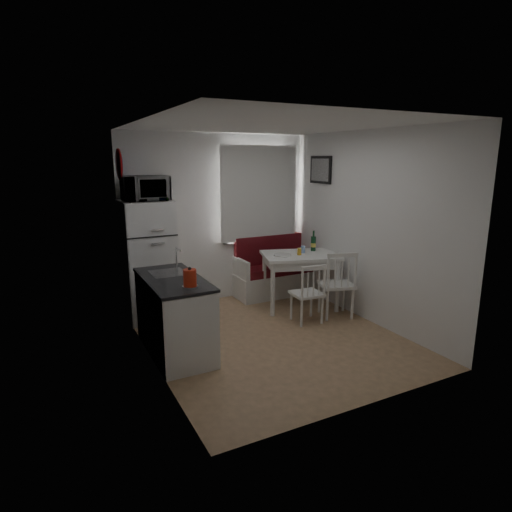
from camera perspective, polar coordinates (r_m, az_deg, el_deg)
The scene contains 22 objects.
floor at distance 5.55m, azimuth 2.00°, elevation -10.73°, with size 3.00×3.50×0.02m, color #93724E.
ceiling at distance 5.10m, azimuth 2.24°, elevation 17.11°, with size 3.00×3.50×0.02m, color white.
wall_back at distance 6.73m, azimuth -5.22°, elevation 4.96°, with size 3.00×0.02×2.60m, color white.
wall_front at distance 3.78m, azimuth 15.20°, elevation -1.75°, with size 3.00×0.02×2.60m, color white.
wall_left at distance 4.64m, azimuth -14.28°, elevation 0.98°, with size 0.02×3.50×2.60m, color white.
wall_right at distance 6.04m, azimuth 14.65°, elevation 3.67°, with size 0.02×3.50×2.60m, color white.
window at distance 6.96m, azimuth 0.22°, elevation 7.96°, with size 1.22×0.06×1.47m, color white.
curtain at distance 6.89m, azimuth 0.49°, elevation 8.33°, with size 1.35×0.02×1.50m, color white.
kitchen_counter at distance 5.09m, azimuth -10.84°, elevation -7.70°, with size 0.62×1.32×1.16m.
wall_sign at distance 5.97m, azimuth -17.72°, elevation 11.59°, with size 0.40×0.40×0.03m, color #192897.
picture_frame at distance 6.81m, azimuth 8.60°, elevation 11.30°, with size 0.04×0.52×0.42m, color black.
bench at distance 7.12m, azimuth 2.59°, elevation -2.59°, with size 1.37×0.53×0.98m.
dining_table at distance 6.45m, azimuth 5.90°, elevation -0.53°, with size 1.28×1.07×0.83m.
chair_left at distance 5.84m, azimuth 7.30°, elevation -4.17°, with size 0.42×0.41×0.45m.
chair_right at distance 6.10m, azimuth 11.28°, elevation -2.81°, with size 0.56×0.56×0.52m.
fridge at distance 6.14m, azimuth -14.14°, elevation -0.58°, with size 0.67×0.67×1.67m, color white.
microwave at distance 5.94m, azimuth -14.56°, elevation 8.73°, with size 0.60×0.40×0.33m, color white.
kettle at distance 4.50m, azimuth -8.81°, elevation -2.92°, with size 0.17×0.17×0.22m, color #B6240E.
wine_bottle at distance 6.64m, azimuth 7.66°, elevation 2.03°, with size 0.08×0.08×0.31m, color #133D21, non-canonical shape.
drinking_glass_orange at distance 6.35m, azimuth 5.80°, elevation 0.60°, with size 0.06×0.06×0.10m, color gold.
drinking_glass_blue at distance 6.50m, azimuth 6.28°, elevation 0.89°, with size 0.06×0.06×0.11m, color #84A9E0.
plate at distance 6.29m, azimuth 3.53°, elevation 0.12°, with size 0.26×0.26×0.02m, color white.
Camera 1 is at (-2.49, -4.43, 2.23)m, focal length 30.00 mm.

